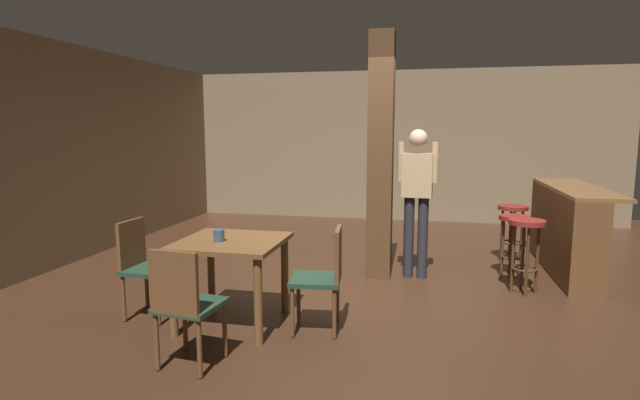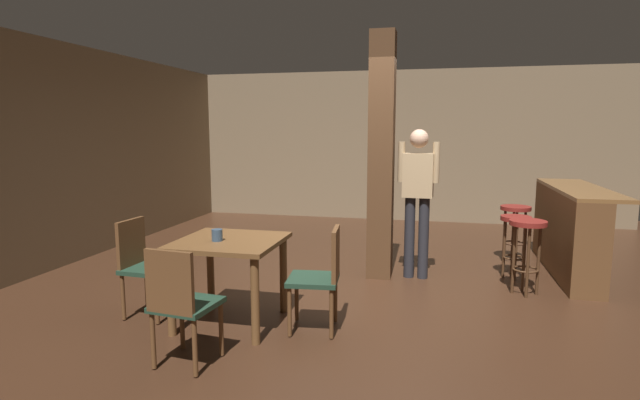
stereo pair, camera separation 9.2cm
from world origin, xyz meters
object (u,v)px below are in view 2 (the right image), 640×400
(napkin_cup, at_px, (217,235))
(standing_person, at_px, (418,193))
(chair_west, at_px, (143,262))
(bar_counter, at_px, (567,229))
(dining_table, at_px, (230,255))
(chair_east, at_px, (322,273))
(bar_stool_far, at_px, (515,219))
(chair_south, at_px, (180,300))
(bar_stool_near, at_px, (527,238))
(bar_stool_mid, at_px, (515,232))

(napkin_cup, height_order, standing_person, standing_person)
(chair_west, xyz_separation_m, bar_counter, (4.16, 2.45, 0.02))
(dining_table, height_order, napkin_cup, napkin_cup)
(chair_west, distance_m, chair_east, 1.69)
(bar_stool_far, bearing_deg, chair_south, -126.99)
(standing_person, xyz_separation_m, bar_stool_near, (1.14, -0.34, -0.41))
(dining_table, relative_size, chair_south, 1.00)
(napkin_cup, relative_size, bar_counter, 0.05)
(chair_east, height_order, bar_stool_mid, chair_east)
(dining_table, relative_size, chair_west, 1.00)
(standing_person, relative_size, bar_stool_far, 2.34)
(bar_stool_near, relative_size, bar_stool_mid, 1.07)
(chair_south, relative_size, standing_person, 0.52)
(dining_table, distance_m, chair_south, 0.88)
(dining_table, bearing_deg, bar_stool_near, 28.37)
(dining_table, xyz_separation_m, chair_south, (-0.00, -0.87, -0.12))
(chair_south, xyz_separation_m, bar_counter, (3.30, 3.31, 0.02))
(napkin_cup, bearing_deg, bar_stool_mid, 37.54)
(chair_east, relative_size, standing_person, 0.52)
(standing_person, bearing_deg, bar_stool_far, 39.67)
(napkin_cup, bearing_deg, bar_counter, 36.67)
(dining_table, bearing_deg, napkin_cup, -136.83)
(chair_east, relative_size, bar_stool_far, 1.21)
(standing_person, bearing_deg, chair_west, -143.31)
(chair_east, relative_size, chair_south, 1.00)
(dining_table, bearing_deg, bar_stool_far, 45.39)
(standing_person, relative_size, bar_counter, 0.81)
(chair_west, height_order, chair_south, same)
(chair_east, bearing_deg, chair_south, -133.03)
(dining_table, height_order, chair_east, chair_east)
(standing_person, distance_m, bar_stool_near, 1.26)
(bar_counter, bearing_deg, standing_person, -159.56)
(bar_stool_mid, bearing_deg, chair_south, -132.54)
(napkin_cup, relative_size, standing_person, 0.06)
(chair_east, distance_m, napkin_cup, 0.96)
(dining_table, bearing_deg, chair_south, -90.30)
(bar_counter, relative_size, bar_stool_far, 2.90)
(bar_stool_near, xyz_separation_m, bar_stool_mid, (-0.04, 0.57, -0.05))
(chair_east, xyz_separation_m, bar_stool_far, (1.92, 2.76, 0.06))
(chair_west, height_order, standing_person, standing_person)
(dining_table, height_order, bar_stool_mid, dining_table)
(dining_table, distance_m, bar_stool_near, 3.05)
(bar_stool_near, relative_size, bar_stool_far, 1.07)
(bar_stool_near, bearing_deg, chair_east, -142.46)
(standing_person, relative_size, bar_stool_near, 2.19)
(standing_person, height_order, bar_stool_far, standing_person)
(chair_south, distance_m, napkin_cup, 0.86)
(dining_table, relative_size, bar_stool_far, 1.20)
(dining_table, xyz_separation_m, napkin_cup, (-0.08, -0.07, 0.19))
(napkin_cup, height_order, bar_stool_mid, napkin_cup)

